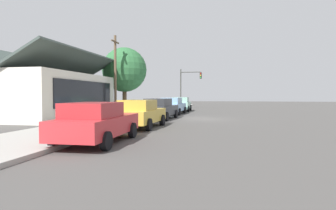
# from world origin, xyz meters

# --- Properties ---
(ground_plane) EXTENTS (120.00, 120.00, 0.00)m
(ground_plane) POSITION_xyz_m (0.00, 0.00, 0.00)
(ground_plane) COLOR #4C4947
(sidewalk_curb) EXTENTS (60.00, 4.20, 0.16)m
(sidewalk_curb) POSITION_xyz_m (0.00, 5.60, 0.08)
(sidewalk_curb) COLOR #A3A099
(sidewalk_curb) RESTS_ON ground
(car_cherry) EXTENTS (4.77, 2.15, 1.59)m
(car_cherry) POSITION_xyz_m (-12.17, 2.83, 0.82)
(car_cherry) COLOR red
(car_cherry) RESTS_ON ground
(car_mustard) EXTENTS (4.55, 2.21, 1.59)m
(car_mustard) POSITION_xyz_m (-6.82, 2.69, 0.82)
(car_mustard) COLOR gold
(car_mustard) RESTS_ON ground
(car_charcoal) EXTENTS (4.96, 2.21, 1.59)m
(car_charcoal) POSITION_xyz_m (-1.20, 2.82, 0.82)
(car_charcoal) COLOR #2D3035
(car_charcoal) RESTS_ON ground
(car_skyblue) EXTENTS (4.89, 2.19, 1.59)m
(car_skyblue) POSITION_xyz_m (4.56, 2.89, 0.82)
(car_skyblue) COLOR #8CB7E0
(car_skyblue) RESTS_ON ground
(car_seafoam) EXTENTS (4.53, 2.21, 1.59)m
(car_seafoam) POSITION_xyz_m (9.65, 2.80, 0.82)
(car_seafoam) COLOR #9ED1BC
(car_seafoam) RESTS_ON ground
(storefront_building) EXTENTS (12.14, 6.60, 5.38)m
(storefront_building) POSITION_xyz_m (-1.15, 11.98, 1.93)
(storefront_building) COLOR silver
(storefront_building) RESTS_ON ground
(shade_tree) EXTENTS (4.70, 4.70, 6.87)m
(shade_tree) POSITION_xyz_m (6.62, 8.42, 4.50)
(shade_tree) COLOR brown
(shade_tree) RESTS_ON ground
(traffic_light_main) EXTENTS (0.37, 2.79, 5.20)m
(traffic_light_main) POSITION_xyz_m (14.72, 2.54, 3.49)
(traffic_light_main) COLOR #383833
(traffic_light_main) RESTS_ON ground
(utility_pole_wooden) EXTENTS (1.80, 0.24, 7.50)m
(utility_pole_wooden) POSITION_xyz_m (3.45, 8.20, 3.93)
(utility_pole_wooden) COLOR brown
(utility_pole_wooden) RESTS_ON ground
(fire_hydrant_red) EXTENTS (0.22, 0.22, 0.71)m
(fire_hydrant_red) POSITION_xyz_m (3.32, 4.20, 0.50)
(fire_hydrant_red) COLOR red
(fire_hydrant_red) RESTS_ON sidewalk_curb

